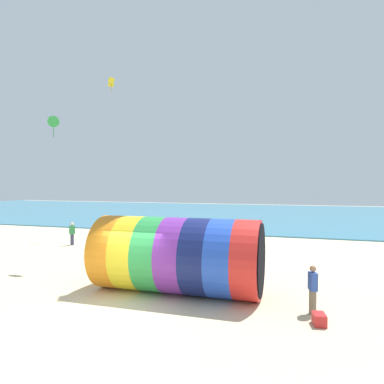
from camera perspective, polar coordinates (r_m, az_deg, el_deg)
name	(u,v)px	position (r m, az deg, el deg)	size (l,w,h in m)	color
ground_plane	(120,306)	(12.99, -11.99, -18.15)	(120.00, 120.00, 0.00)	beige
sea	(252,214)	(48.71, 9.90, -3.59)	(120.00, 40.00, 0.10)	teal
giant_inflatable_tube	(178,255)	(13.84, -2.36, -10.45)	(6.60, 3.00, 2.99)	orange
kite_handler	(313,289)	(12.49, 19.48, -15.04)	(0.32, 0.41, 1.63)	#726651
kite_green_delta	(53,122)	(21.33, -22.11, 10.74)	(0.92, 0.92, 1.20)	green
kite_yellow_diamond	(111,83)	(30.32, -13.33, 17.34)	(0.44, 0.55, 1.24)	yellow
bystander_mid_beach	(130,235)	(23.26, -10.29, -7.06)	(0.24, 0.37, 1.76)	black
bystander_far_left	(72,234)	(25.62, -19.35, -6.55)	(0.39, 0.42, 1.60)	#383D56
cooler_box	(319,319)	(11.85, 20.44, -19.26)	(0.52, 0.36, 0.36)	red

